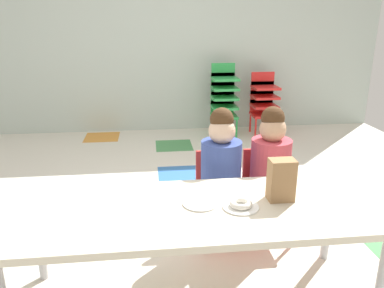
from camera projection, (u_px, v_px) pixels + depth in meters
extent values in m
cube|color=silver|center=(190.00, 221.00, 2.85)|extent=(5.71, 5.16, 0.02)
cube|color=#336BB2|center=(180.00, 174.00, 3.70)|extent=(0.43, 0.43, 0.00)
cube|color=orange|center=(102.00, 137.00, 4.88)|extent=(0.43, 0.43, 0.00)
cube|color=#B24C47|center=(249.00, 217.00, 2.90)|extent=(0.43, 0.43, 0.00)
cube|color=#478C51|center=(174.00, 145.00, 4.55)|extent=(0.43, 0.43, 0.00)
cube|color=#B2C1B7|center=(168.00, 39.00, 4.91)|extent=(5.71, 0.10, 2.42)
cube|color=beige|center=(196.00, 211.00, 1.88)|extent=(1.87, 0.68, 0.04)
cylinder|color=#B2B2B7|center=(382.00, 281.00, 1.79)|extent=(0.05, 0.05, 0.52)
cylinder|color=#B2B2B7|center=(39.00, 239.00, 2.14)|extent=(0.05, 0.05, 0.52)
cylinder|color=#B2B2B7|center=(328.00, 221.00, 2.32)|extent=(0.05, 0.05, 0.52)
cube|color=red|center=(220.00, 200.00, 2.51)|extent=(0.32, 0.30, 0.03)
cube|color=red|center=(217.00, 171.00, 2.60)|extent=(0.29, 0.02, 0.30)
cylinder|color=#384C99|center=(221.00, 169.00, 2.44)|extent=(0.34, 0.34, 0.38)
sphere|color=beige|center=(222.00, 131.00, 2.36)|extent=(0.17, 0.17, 0.17)
sphere|color=#472D19|center=(222.00, 120.00, 2.35)|extent=(0.15, 0.15, 0.15)
cylinder|color=red|center=(202.00, 232.00, 2.42)|extent=(0.02, 0.02, 0.28)
cylinder|color=red|center=(245.00, 229.00, 2.45)|extent=(0.02, 0.02, 0.28)
cylinder|color=red|center=(197.00, 212.00, 2.66)|extent=(0.02, 0.02, 0.28)
cylinder|color=red|center=(236.00, 210.00, 2.69)|extent=(0.02, 0.02, 0.28)
cube|color=red|center=(268.00, 198.00, 2.54)|extent=(0.32, 0.30, 0.03)
cube|color=red|center=(263.00, 169.00, 2.64)|extent=(0.29, 0.02, 0.30)
cylinder|color=#BF3F4C|center=(270.00, 167.00, 2.47)|extent=(0.28, 0.28, 0.38)
sphere|color=tan|center=(273.00, 129.00, 2.39)|extent=(0.17, 0.17, 0.17)
sphere|color=#472D19|center=(273.00, 118.00, 2.38)|extent=(0.15, 0.15, 0.15)
cylinder|color=red|center=(252.00, 229.00, 2.45)|extent=(0.02, 0.02, 0.28)
cylinder|color=red|center=(293.00, 226.00, 2.48)|extent=(0.02, 0.02, 0.28)
cylinder|color=red|center=(242.00, 210.00, 2.70)|extent=(0.02, 0.02, 0.28)
cylinder|color=red|center=(280.00, 207.00, 2.73)|extent=(0.02, 0.02, 0.28)
cube|color=green|center=(224.00, 116.00, 4.87)|extent=(0.32, 0.30, 0.03)
cube|color=green|center=(222.00, 107.00, 4.97)|extent=(0.30, 0.02, 0.18)
cube|color=green|center=(224.00, 107.00, 4.83)|extent=(0.32, 0.30, 0.03)
cube|color=green|center=(222.00, 98.00, 4.94)|extent=(0.30, 0.02, 0.18)
cube|color=green|center=(225.00, 98.00, 4.80)|extent=(0.32, 0.30, 0.03)
cube|color=green|center=(223.00, 89.00, 4.90)|extent=(0.30, 0.02, 0.18)
cube|color=green|center=(225.00, 88.00, 4.76)|extent=(0.32, 0.30, 0.03)
cube|color=green|center=(223.00, 80.00, 4.86)|extent=(0.30, 0.02, 0.18)
cube|color=green|center=(225.00, 79.00, 4.72)|extent=(0.32, 0.30, 0.03)
cube|color=green|center=(223.00, 70.00, 4.83)|extent=(0.30, 0.02, 0.18)
cylinder|color=green|center=(215.00, 129.00, 4.77)|extent=(0.02, 0.02, 0.26)
cylinder|color=green|center=(237.00, 128.00, 4.80)|extent=(0.02, 0.02, 0.26)
cylinder|color=green|center=(212.00, 124.00, 5.02)|extent=(0.02, 0.02, 0.26)
cylinder|color=green|center=(232.00, 123.00, 5.05)|extent=(0.02, 0.02, 0.26)
cube|color=red|center=(264.00, 115.00, 4.93)|extent=(0.32, 0.30, 0.03)
cube|color=red|center=(261.00, 106.00, 5.03)|extent=(0.30, 0.02, 0.18)
cube|color=red|center=(264.00, 106.00, 4.89)|extent=(0.32, 0.30, 0.03)
cube|color=red|center=(262.00, 97.00, 5.00)|extent=(0.30, 0.02, 0.18)
cube|color=red|center=(265.00, 97.00, 4.85)|extent=(0.32, 0.30, 0.03)
cube|color=red|center=(262.00, 88.00, 4.96)|extent=(0.30, 0.02, 0.18)
cube|color=red|center=(265.00, 88.00, 4.82)|extent=(0.32, 0.30, 0.03)
cube|color=red|center=(263.00, 79.00, 4.92)|extent=(0.30, 0.02, 0.18)
cylinder|color=red|center=(256.00, 128.00, 4.83)|extent=(0.02, 0.02, 0.26)
cylinder|color=red|center=(277.00, 127.00, 4.86)|extent=(0.02, 0.02, 0.26)
cylinder|color=red|center=(250.00, 122.00, 5.08)|extent=(0.02, 0.02, 0.26)
cylinder|color=red|center=(270.00, 122.00, 5.11)|extent=(0.02, 0.02, 0.26)
cube|color=#9E754C|center=(281.00, 180.00, 1.92)|extent=(0.13, 0.09, 0.22)
cylinder|color=white|center=(241.00, 207.00, 1.87)|extent=(0.18, 0.18, 0.01)
cylinder|color=white|center=(200.00, 203.00, 1.91)|extent=(0.18, 0.18, 0.01)
torus|color=white|center=(241.00, 203.00, 1.86)|extent=(0.11, 0.11, 0.03)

